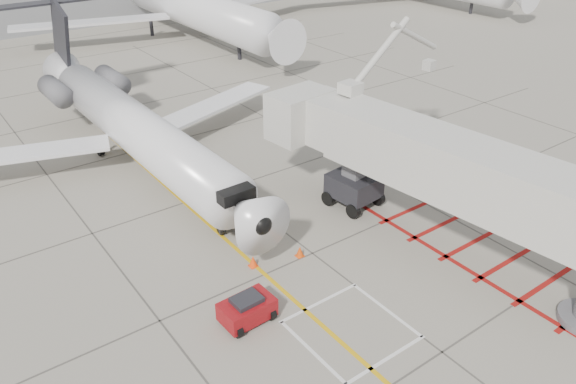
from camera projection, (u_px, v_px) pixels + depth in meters
ground_plane at (370, 297)px, 24.30m from camera, size 260.00×260.00×0.00m
regional_jet at (150, 116)px, 31.65m from camera, size 25.15×31.54×8.19m
jet_bridge at (459, 182)px, 25.31m from camera, size 11.21×20.22×7.74m
pushback_tug at (247, 309)px, 22.71m from camera, size 2.22×1.43×1.26m
baggage_cart at (243, 216)px, 29.02m from camera, size 2.02×1.63×1.11m
ground_power_unit at (437, 161)px, 33.82m from camera, size 2.40×1.52×1.83m
cone_nose at (253, 261)px, 26.08m from camera, size 0.41×0.41×0.57m
cone_side at (300, 251)px, 26.78m from camera, size 0.40×0.40×0.55m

